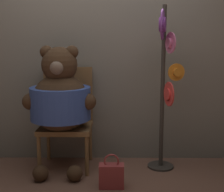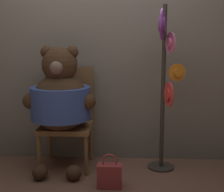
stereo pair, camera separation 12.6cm
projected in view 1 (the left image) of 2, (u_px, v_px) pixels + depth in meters
name	position (u px, v px, depth m)	size (l,w,h in m)	color
ground_plane	(94.00, 186.00, 2.94)	(14.00, 14.00, 0.00)	brown
wall_back	(98.00, 62.00, 3.53)	(8.00, 0.10, 2.25)	slate
chair	(67.00, 115.00, 3.40)	(0.54, 0.50, 1.07)	brown
teddy_bear	(60.00, 99.00, 3.18)	(0.74, 0.66, 1.31)	#3D2819
hat_display_rack	(165.00, 83.00, 3.18)	(0.37, 0.43, 1.71)	#332D28
handbag_on_ground	(111.00, 175.00, 2.89)	(0.23, 0.12, 0.33)	maroon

